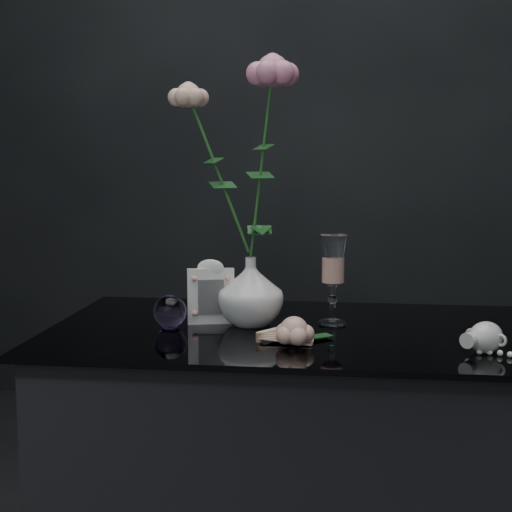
% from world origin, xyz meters
% --- Properties ---
extents(table, '(1.05, 0.58, 0.76)m').
position_xyz_m(table, '(0.00, 0.05, 0.38)').
color(table, black).
rests_on(table, ground).
extents(vase, '(0.16, 0.16, 0.15)m').
position_xyz_m(vase, '(-0.10, 0.07, 0.84)').
color(vase, silver).
rests_on(vase, table).
extents(wine_glass, '(0.08, 0.08, 0.19)m').
position_xyz_m(wine_glass, '(0.07, 0.10, 0.86)').
color(wine_glass, white).
rests_on(wine_glass, table).
extents(picture_frame, '(0.12, 0.10, 0.14)m').
position_xyz_m(picture_frame, '(-0.19, 0.07, 0.83)').
color(picture_frame, white).
rests_on(picture_frame, table).
extents(paperweight, '(0.09, 0.09, 0.07)m').
position_xyz_m(paperweight, '(-0.27, 0.02, 0.80)').
color(paperweight, '#9B77C2').
rests_on(paperweight, table).
extents(paper_fan, '(0.25, 0.21, 0.02)m').
position_xyz_m(paper_fan, '(-0.07, -0.07, 0.77)').
color(paper_fan, beige).
rests_on(paper_fan, table).
extents(loose_rose, '(0.15, 0.18, 0.06)m').
position_xyz_m(loose_rose, '(0.00, -0.09, 0.79)').
color(loose_rose, '#D8A48C').
rests_on(loose_rose, table).
extents(pearl_jar, '(0.29, 0.29, 0.06)m').
position_xyz_m(pearl_jar, '(0.36, -0.09, 0.79)').
color(pearl_jar, silver).
rests_on(pearl_jar, table).
extents(roses, '(0.26, 0.11, 0.48)m').
position_xyz_m(roses, '(-0.12, 0.07, 1.13)').
color(roses, '#DFA890').
rests_on(roses, vase).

